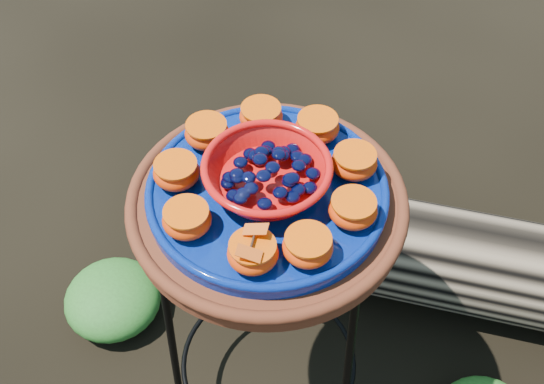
% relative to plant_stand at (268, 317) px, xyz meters
% --- Properties ---
extents(plant_stand, '(0.44, 0.44, 0.70)m').
position_rel_plant_stand_xyz_m(plant_stand, '(0.00, 0.00, 0.00)').
color(plant_stand, black).
rests_on(plant_stand, ground).
extents(terracotta_saucer, '(0.47, 0.47, 0.04)m').
position_rel_plant_stand_xyz_m(terracotta_saucer, '(0.00, 0.00, 0.37)').
color(terracotta_saucer, '#502812').
rests_on(terracotta_saucer, plant_stand).
extents(cobalt_plate, '(0.40, 0.40, 0.03)m').
position_rel_plant_stand_xyz_m(cobalt_plate, '(0.00, 0.00, 0.40)').
color(cobalt_plate, '#010A45').
rests_on(cobalt_plate, terracotta_saucer).
extents(red_bowl, '(0.20, 0.20, 0.06)m').
position_rel_plant_stand_xyz_m(red_bowl, '(0.00, 0.00, 0.44)').
color(red_bowl, red).
rests_on(red_bowl, cobalt_plate).
extents(glass_gems, '(0.16, 0.16, 0.03)m').
position_rel_plant_stand_xyz_m(glass_gems, '(0.00, 0.00, 0.48)').
color(glass_gems, black).
rests_on(glass_gems, red_bowl).
extents(orange_half_0, '(0.08, 0.08, 0.04)m').
position_rel_plant_stand_xyz_m(orange_half_0, '(0.01, -0.15, 0.44)').
color(orange_half_0, red).
rests_on(orange_half_0, cobalt_plate).
extents(orange_half_1, '(0.08, 0.08, 0.04)m').
position_rel_plant_stand_xyz_m(orange_half_1, '(0.09, -0.12, 0.44)').
color(orange_half_1, red).
rests_on(orange_half_1, cobalt_plate).
extents(orange_half_2, '(0.08, 0.08, 0.04)m').
position_rel_plant_stand_xyz_m(orange_half_2, '(0.14, -0.04, 0.44)').
color(orange_half_2, red).
rests_on(orange_half_2, cobalt_plate).
extents(orange_half_3, '(0.08, 0.08, 0.04)m').
position_rel_plant_stand_xyz_m(orange_half_3, '(0.14, 0.06, 0.44)').
color(orange_half_3, red).
rests_on(orange_half_3, cobalt_plate).
extents(orange_half_4, '(0.08, 0.08, 0.04)m').
position_rel_plant_stand_xyz_m(orange_half_4, '(0.06, 0.14, 0.44)').
color(orange_half_4, red).
rests_on(orange_half_4, cobalt_plate).
extents(orange_half_5, '(0.08, 0.08, 0.04)m').
position_rel_plant_stand_xyz_m(orange_half_5, '(-0.04, 0.14, 0.44)').
color(orange_half_5, red).
rests_on(orange_half_5, cobalt_plate).
extents(orange_half_6, '(0.08, 0.08, 0.04)m').
position_rel_plant_stand_xyz_m(orange_half_6, '(-0.12, 0.09, 0.44)').
color(orange_half_6, red).
rests_on(orange_half_6, cobalt_plate).
extents(orange_half_7, '(0.08, 0.08, 0.04)m').
position_rel_plant_stand_xyz_m(orange_half_7, '(-0.15, -0.01, 0.44)').
color(orange_half_7, red).
rests_on(orange_half_7, cobalt_plate).
extents(orange_half_8, '(0.08, 0.08, 0.04)m').
position_rel_plant_stand_xyz_m(orange_half_8, '(-0.11, -0.11, 0.44)').
color(orange_half_8, red).
rests_on(orange_half_8, cobalt_plate).
extents(butterfly, '(0.08, 0.05, 0.01)m').
position_rel_plant_stand_xyz_m(butterfly, '(0.01, -0.15, 0.46)').
color(butterfly, '#CD4B11').
rests_on(butterfly, orange_half_0).
extents(driftwood_log, '(1.48, 0.47, 0.27)m').
position_rel_plant_stand_xyz_m(driftwood_log, '(0.35, 0.39, -0.21)').
color(driftwood_log, black).
rests_on(driftwood_log, ground).
extents(foliage_left, '(0.26, 0.26, 0.13)m').
position_rel_plant_stand_xyz_m(foliage_left, '(-0.45, 0.14, -0.29)').
color(foliage_left, '#214C19').
rests_on(foliage_left, ground).
extents(foliage_back, '(0.31, 0.31, 0.15)m').
position_rel_plant_stand_xyz_m(foliage_back, '(-0.19, 0.55, -0.27)').
color(foliage_back, '#214C19').
rests_on(foliage_back, ground).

